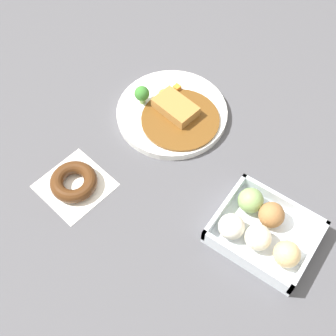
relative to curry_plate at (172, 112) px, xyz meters
The scene contains 4 objects.
ground_plane 0.20m from the curry_plate, 50.52° to the right, with size 1.60×1.60×0.00m, color #4C4C51.
curry_plate is the anchor object (origin of this frame).
donut_box 0.35m from the curry_plate, 25.57° to the right, with size 0.19×0.16×0.06m.
chocolate_ring_donut 0.28m from the curry_plate, 102.52° to the right, with size 0.15×0.15×0.03m.
Camera 1 is at (0.25, -0.40, 0.82)m, focal length 47.77 mm.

